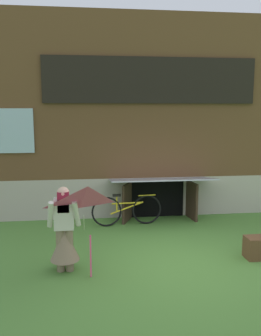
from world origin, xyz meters
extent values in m
plane|color=#4C7F33|center=(0.00, 0.00, 0.00)|extent=(60.00, 60.00, 0.00)
cube|color=#ADA393|center=(0.00, 5.27, 0.53)|extent=(8.59, 4.54, 1.06)
cube|color=brown|center=(0.00, 5.27, 3.17)|extent=(8.59, 4.54, 4.22)
cube|color=black|center=(0.00, 2.96, 3.58)|extent=(5.44, 0.08, 1.15)
cube|color=#9EB7C6|center=(0.00, 2.98, 3.58)|extent=(5.28, 0.04, 1.03)
cube|color=#9EB7C6|center=(-3.40, 2.97, 2.33)|extent=(0.90, 0.06, 1.10)
cube|color=black|center=(0.21, 2.98, 0.49)|extent=(1.40, 0.03, 0.98)
cube|color=#3D2B1E|center=(-0.64, 2.70, 0.49)|extent=(0.33, 0.67, 0.98)
cube|color=#3D2B1E|center=(1.06, 2.70, 0.49)|extent=(0.15, 0.70, 0.98)
cube|color=#999EA8|center=(0.21, 2.45, 1.11)|extent=(2.61, 1.09, 0.18)
cylinder|color=#7F6B51|center=(-2.15, -0.11, 0.39)|extent=(0.14, 0.14, 0.78)
cylinder|color=#7F6B51|center=(-1.99, -0.11, 0.39)|extent=(0.14, 0.14, 0.78)
cone|color=#7F6B51|center=(-2.07, -0.11, 0.50)|extent=(0.52, 0.52, 0.58)
cube|color=beige|center=(-2.07, -0.11, 1.05)|extent=(0.34, 0.20, 0.55)
cylinder|color=beige|center=(-2.29, -0.21, 1.08)|extent=(0.17, 0.32, 0.51)
cylinder|color=beige|center=(-1.85, -0.21, 1.08)|extent=(0.17, 0.32, 0.51)
cube|color=maroon|center=(-2.07, -0.17, 1.28)|extent=(0.20, 0.08, 0.36)
sphere|color=#D8AD8E|center=(-2.07, -0.11, 1.43)|extent=(0.21, 0.21, 0.21)
pyramid|color=#E54C7F|center=(-1.65, -0.69, 1.24)|extent=(1.06, 0.91, 0.54)
cylinder|color=beige|center=(-1.72, -0.36, 0.95)|extent=(0.01, 0.65, 0.46)
cylinder|color=#E54C7F|center=(-1.62, -0.41, 0.38)|extent=(0.03, 0.03, 0.75)
torus|color=black|center=(-0.18, 2.37, 0.37)|extent=(0.75, 0.10, 0.74)
torus|color=black|center=(-1.20, 2.30, 0.37)|extent=(0.75, 0.10, 0.74)
cylinder|color=gold|center=(-0.69, 2.34, 0.56)|extent=(0.76, 0.09, 0.04)
cylinder|color=gold|center=(-0.69, 2.34, 0.44)|extent=(0.83, 0.10, 0.30)
cylinder|color=gold|center=(-0.94, 2.32, 0.56)|extent=(0.04, 0.04, 0.42)
cube|color=black|center=(-0.94, 2.32, 0.77)|extent=(0.20, 0.08, 0.05)
cylinder|color=gold|center=(-0.18, 2.37, 0.74)|extent=(0.44, 0.06, 0.03)
cube|color=brown|center=(1.56, 0.01, 0.21)|extent=(0.41, 0.35, 0.42)
camera|label=1|loc=(-1.66, -6.33, 2.85)|focal=38.84mm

